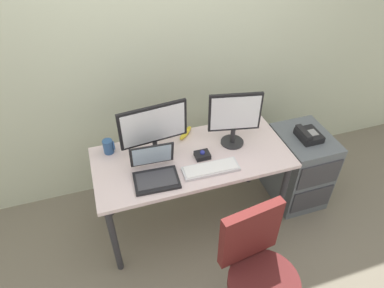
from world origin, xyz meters
name	(u,v)px	position (x,y,z in m)	size (l,w,h in m)	color
ground_plane	(192,219)	(0.00, 0.00, 0.00)	(8.00, 8.00, 0.00)	#726A5A
back_wall	(165,38)	(0.00, 0.69, 1.40)	(6.00, 0.10, 2.80)	beige
desk	(192,165)	(0.00, 0.00, 0.66)	(1.48, 0.68, 0.75)	silver
file_cabinet	(299,167)	(1.00, -0.01, 0.35)	(0.42, 0.53, 0.70)	#585F66
desk_phone	(308,135)	(0.99, -0.03, 0.73)	(0.17, 0.20, 0.09)	black
office_chair	(257,279)	(0.14, -0.90, 0.44)	(0.52, 0.52, 0.96)	black
monitor_main	(154,128)	(-0.25, 0.10, 1.00)	(0.50, 0.18, 0.43)	#262628
monitor_side	(235,116)	(0.35, 0.05, 1.00)	(0.39, 0.18, 0.45)	#262628
keyboard	(211,169)	(0.08, -0.18, 0.76)	(0.41, 0.15, 0.03)	silver
laptop	(155,171)	(-0.31, -0.12, 0.80)	(0.33, 0.30, 0.23)	black
trackball_mouse	(202,155)	(0.07, -0.03, 0.77)	(0.11, 0.09, 0.07)	black
coffee_mug	(109,146)	(-0.58, 0.24, 0.80)	(0.09, 0.08, 0.11)	#2D5389
banana	(185,133)	(0.03, 0.26, 0.77)	(0.19, 0.04, 0.04)	yellow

